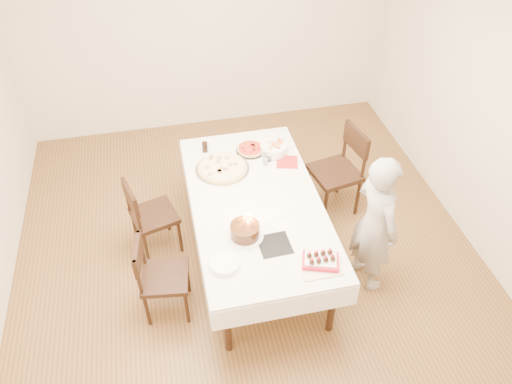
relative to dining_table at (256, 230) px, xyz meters
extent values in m
plane|color=brown|center=(-0.07, -0.01, -0.38)|extent=(5.00, 5.00, 0.00)
cube|color=beige|center=(-0.07, 2.49, 0.98)|extent=(4.50, 0.04, 2.70)
cube|color=beige|center=(2.18, -0.01, 0.98)|extent=(0.04, 5.00, 2.70)
cube|color=silver|center=(0.00, 0.00, 0.00)|extent=(1.72, 2.38, 0.75)
imported|color=#A39F99|center=(0.95, -0.46, 0.34)|extent=(0.45, 0.58, 1.42)
cylinder|color=beige|center=(-0.22, 0.50, 0.40)|extent=(0.67, 0.67, 0.04)
cylinder|color=red|center=(0.11, 0.73, 0.40)|extent=(0.35, 0.35, 0.04)
cube|color=#B21E1E|center=(0.42, 0.48, 0.38)|extent=(0.25, 0.25, 0.01)
cylinder|color=white|center=(0.32, 0.66, 0.43)|extent=(0.31, 0.31, 0.09)
cylinder|color=white|center=(0.24, 0.54, 0.51)|extent=(0.07, 0.07, 0.26)
cylinder|color=black|center=(-0.34, 0.82, 0.43)|extent=(0.06, 0.06, 0.11)
cylinder|color=#361C0D|center=(-0.18, -0.40, 0.44)|extent=(0.40, 0.40, 0.12)
cube|color=black|center=(0.04, -0.55, 0.38)|extent=(0.27, 0.27, 0.01)
cylinder|color=#3B1D10|center=(-0.14, -0.32, 0.46)|extent=(0.13, 0.13, 0.14)
cube|color=beige|center=(0.33, -0.86, 0.38)|extent=(0.33, 0.22, 0.03)
cylinder|color=white|center=(-0.40, -0.68, 0.40)|extent=(0.26, 0.26, 0.05)
cylinder|color=white|center=(-0.41, -0.63, 0.38)|extent=(0.25, 0.25, 0.01)
camera|label=1|loc=(-0.70, -3.19, 3.40)|focal=35.00mm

